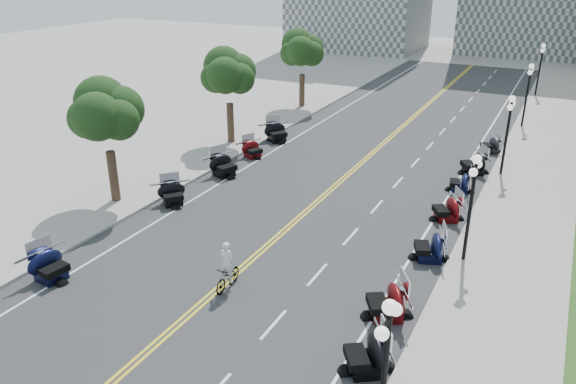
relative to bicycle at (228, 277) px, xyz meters
The scene contains 45 objects.
ground 2.70m from the bicycle, 97.02° to the left, with size 160.00×160.00×0.00m, color gray.
road 12.64m from the bicycle, 91.47° to the left, with size 16.00×90.00×0.01m, color #333335.
centerline_yellow_a 12.65m from the bicycle, 92.01° to the left, with size 0.12×90.00×0.00m, color yellow.
centerline_yellow_b 12.64m from the bicycle, 90.92° to the left, with size 0.12×90.00×0.00m, color yellow.
edge_line_north 14.02m from the bicycle, 64.30° to the left, with size 0.12×90.00×0.00m, color white.
edge_line_south 14.31m from the bicycle, 118.03° to the left, with size 0.12×90.00×0.00m, color white.
lane_dash_5 3.23m from the bicycle, 25.52° to the right, with size 0.12×2.00×0.00m, color white.
lane_dash_6 3.93m from the bicycle, 42.40° to the left, with size 0.12×2.00×0.00m, color white.
lane_dash_7 7.24m from the bicycle, 66.53° to the left, with size 0.12×2.00×0.00m, color white.
lane_dash_8 11.02m from the bicycle, 74.85° to the left, with size 0.12×2.00×0.00m, color white.
lane_dash_9 14.92m from the bicycle, 78.87° to the left, with size 0.12×2.00×0.00m, color white.
lane_dash_10 18.85m from the bicycle, 81.22° to the left, with size 0.12×2.00×0.00m, color white.
lane_dash_11 22.81m from the bicycle, 82.75° to the left, with size 0.12×2.00×0.00m, color white.
lane_dash_12 26.79m from the bicycle, 83.83° to the left, with size 0.12×2.00×0.00m, color white.
lane_dash_13 30.77m from the bicycle, 84.63° to the left, with size 0.12×2.00×0.00m, color white.
lane_dash_14 34.75m from the bicycle, 85.25° to the left, with size 0.12×2.00×0.00m, color white.
lane_dash_15 38.74m from the bicycle, 85.74° to the left, with size 0.12×2.00×0.00m, color white.
lane_dash_16 42.73m from the bicycle, 86.14° to the left, with size 0.12×2.00×0.00m, color white.
lane_dash_17 46.72m from the bicycle, 86.47° to the left, with size 0.12×2.00×0.00m, color white.
lane_dash_18 50.71m from the bicycle, 86.75° to the left, with size 0.12×2.00×0.00m, color white.
lane_dash_19 54.70m from the bicycle, 86.99° to the left, with size 0.12×2.00×0.00m, color white.
sidewalk_north 16.22m from the bicycle, 51.13° to the left, with size 5.00×90.00×0.15m, color #9E9991.
sidewalk_south 16.64m from the bicycle, 130.60° to the left, with size 5.00×90.00×0.15m, color #9E9991.
street_lamp_1 10.08m from the bicycle, 32.99° to the right, with size 0.50×1.20×4.90m, color black, non-canonical shape.
street_lamp_2 10.80m from the bicycle, 38.68° to the left, with size 0.50×1.20×4.90m, color black, non-canonical shape.
street_lamp_3 20.49m from the bicycle, 66.04° to the left, with size 0.50×1.20×4.90m, color black, non-canonical shape.
street_lamp_4 31.79m from the bicycle, 74.88° to the left, with size 0.50×1.20×4.90m, color black, non-canonical shape.
street_lamp_5 43.47m from the bicycle, 79.01° to the left, with size 0.50×1.20×4.90m, color black, non-canonical shape.
tree_2 12.07m from the bicycle, 155.86° to the left, with size 4.80×4.80×9.20m, color #235619, non-canonical shape.
tree_3 20.02m from the bicycle, 121.84° to the left, with size 4.80×4.80×9.20m, color #235619, non-canonical shape.
tree_4 30.72m from the bicycle, 109.83° to the left, with size 4.80×4.80×9.20m, color #235619, non-canonical shape.
motorcycle_n_4 7.16m from the bicycle, 18.08° to the right, with size 2.10×2.10×1.47m, color black, non-canonical shape.
motorcycle_n_5 6.54m from the bicycle, ahead, with size 2.17×2.17×1.52m, color #590A0C, non-canonical shape.
motorcycle_n_6 9.18m from the bicycle, 41.91° to the left, with size 2.03×2.03×1.42m, color black, non-canonical shape.
motorcycle_n_7 12.54m from the bicycle, 58.11° to the left, with size 1.98×1.98×1.39m, color #590A0C, non-canonical shape.
motorcycle_n_8 16.24m from the bicycle, 66.53° to the left, with size 1.81×1.81×1.27m, color black, non-canonical shape.
motorcycle_n_9 19.44m from the bicycle, 70.02° to the left, with size 2.12×2.12×1.48m, color black, non-canonical shape.
motorcycle_n_10 24.04m from the bicycle, 73.19° to the left, with size 1.78×1.78×1.25m, color black, non-canonical shape.
motorcycle_s_4 7.61m from the bicycle, 158.09° to the right, with size 2.05×2.05×1.43m, color black, non-canonical shape.
motorcycle_s_6 9.37m from the bicycle, 141.45° to the left, with size 1.94×1.94×1.36m, color black, non-canonical shape.
motorcycle_s_7 12.99m from the bicycle, 123.62° to the left, with size 2.13×2.13×1.49m, color black, non-canonical shape.
motorcycle_s_8 16.43m from the bicycle, 116.66° to the left, with size 1.78×1.78×1.25m, color #590A0C, non-canonical shape.
motorcycle_s_9 20.10m from the bicycle, 112.20° to the left, with size 2.16×2.16×1.51m, color black, non-canonical shape.
bicycle is the anchor object (origin of this frame).
cyclist_rider 1.43m from the bicycle, ahead, with size 0.65×0.43×1.79m, color silver.
Camera 1 is at (11.55, -19.27, 12.72)m, focal length 35.00 mm.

